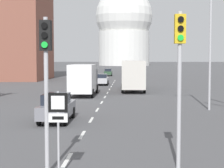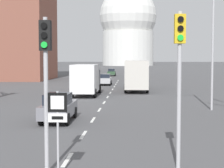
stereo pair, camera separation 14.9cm
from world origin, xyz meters
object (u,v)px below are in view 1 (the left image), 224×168
traffic_signal_near_right (180,60)px  sedan_near_right (57,107)px  sedan_mid_centre (108,72)px  delivery_truck (84,79)px  sedan_near_left (102,79)px  traffic_signal_centre_tall (46,65)px  route_sign_post (58,119)px  city_bus (133,73)px  street_lamp_right (206,34)px

traffic_signal_near_right → sedan_near_right: traffic_signal_near_right is taller
sedan_mid_centre → delivery_truck: (-0.19, -42.60, 0.90)m
traffic_signal_near_right → sedan_near_left: 40.12m
traffic_signal_centre_tall → route_sign_post: (0.44, -0.37, -1.65)m
sedan_near_left → traffic_signal_centre_tall: bearing=-88.5°
sedan_near_right → city_bus: size_ratio=0.40×
traffic_signal_centre_tall → sedan_mid_centre: size_ratio=1.19×
sedan_near_right → city_bus: city_bus is taller
city_bus → traffic_signal_centre_tall: bearing=-95.7°
street_lamp_right → traffic_signal_near_right: bearing=-104.8°
traffic_signal_centre_tall → sedan_near_left: 40.50m
route_sign_post → city_bus: 32.55m
traffic_signal_near_right → sedan_near_left: traffic_signal_near_right is taller
traffic_signal_centre_tall → traffic_signal_near_right: 4.39m
delivery_truck → traffic_signal_centre_tall: bearing=-85.8°
route_sign_post → sedan_near_right: bearing=101.2°
sedan_mid_centre → traffic_signal_centre_tall: bearing=-88.6°
sedan_mid_centre → route_sign_post: bearing=-88.2°
city_bus → sedan_near_right: bearing=-102.3°
sedan_mid_centre → city_bus: bearing=-82.3°
traffic_signal_near_right → street_lamp_right: size_ratio=0.58×
street_lamp_right → sedan_mid_centre: bearing=100.6°
traffic_signal_near_right → sedan_mid_centre: bearing=95.1°
traffic_signal_centre_tall → street_lamp_right: bearing=62.1°
traffic_signal_centre_tall → sedan_near_left: bearing=91.5°
city_bus → route_sign_post: bearing=-94.9°
sedan_near_right → city_bus: (4.81, 22.02, 1.19)m
traffic_signal_centre_tall → city_bus: traffic_signal_centre_tall is taller
sedan_near_right → delivery_truck: 15.64m
sedan_near_left → delivery_truck: (-0.81, -14.73, 0.89)m
route_sign_post → sedan_mid_centre: (-2.13, 68.62, -1.07)m
sedan_near_right → city_bus: 22.57m
sedan_near_left → street_lamp_right: bearing=-69.5°
city_bus → delivery_truck: city_bus is taller
sedan_near_right → sedan_mid_centre: sedan_near_right is taller
traffic_signal_near_right → sedan_near_right: 11.39m
delivery_truck → traffic_signal_near_right: bearing=-76.0°
sedan_mid_centre → traffic_signal_near_right: bearing=-84.9°
street_lamp_right → route_sign_post: bearing=-116.1°
sedan_near_left → city_bus: size_ratio=0.38×
traffic_signal_near_right → city_bus: 31.39m
city_bus → delivery_truck: bearing=-128.4°
sedan_near_right → delivery_truck: (-0.27, 15.62, 0.84)m
street_lamp_right → sedan_near_left: street_lamp_right is taller
sedan_near_left → sedan_near_right: size_ratio=0.96×
delivery_truck → sedan_near_right: bearing=-89.0°
traffic_signal_centre_tall → delivery_truck: size_ratio=0.70×
route_sign_post → sedan_near_left: (-1.51, 40.76, -1.06)m
traffic_signal_centre_tall → city_bus: bearing=84.3°
traffic_signal_centre_tall → traffic_signal_near_right: bearing=9.7°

